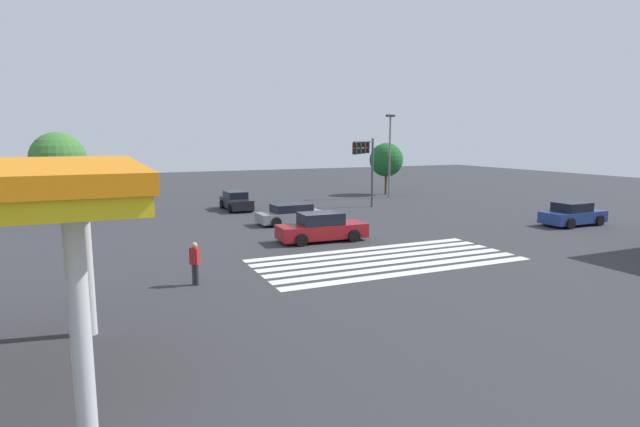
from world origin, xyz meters
The scene contains 11 objects.
ground_plane centered at (0.00, 0.00, 0.00)m, with size 116.67×116.67×0.00m, color #333338.
crosswalk_markings centered at (0.00, -7.59, 0.00)m, with size 12.31×5.35×0.01m.
traffic_signal_mast centered at (6.98, 6.98, 4.21)m, with size 3.81×3.81×5.56m.
car_0 centered at (-0.59, 3.36, 0.65)m, with size 4.40×2.11×1.32m.
car_1 centered at (-1.03, -2.51, 0.73)m, with size 4.93×2.16×1.57m.
car_2 centered at (-2.20, 11.20, 0.70)m, with size 1.93×4.24×1.46m.
car_3 centered at (15.81, -4.56, 0.70)m, with size 4.43×2.12×1.50m.
pedestrian centered at (-8.82, -8.04, 0.93)m, with size 0.41×0.41×1.66m.
street_light_pole_a centered at (13.03, 13.19, 4.65)m, with size 0.80×0.36×7.72m.
tree_corner_a centered at (14.27, 15.77, 3.44)m, with size 3.33×3.33×5.12m.
tree_corner_b centered at (-14.42, 11.94, 4.14)m, with size 3.68×3.68×5.99m.
Camera 1 is at (-12.02, -26.87, 5.57)m, focal length 28.00 mm.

